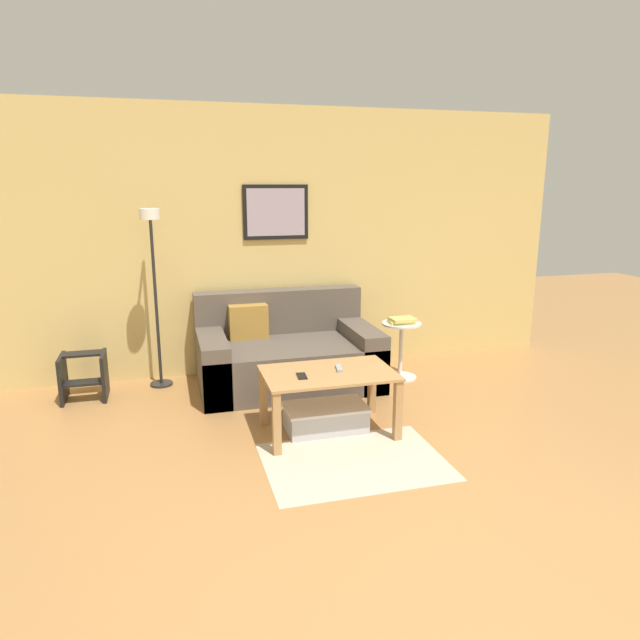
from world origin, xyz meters
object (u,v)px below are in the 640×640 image
object	(u,v)px
storage_bin	(326,417)
side_table	(401,345)
book_stack	(402,320)
floor_lamp	(153,269)
step_stool	(84,375)
coffee_table	(328,383)
couch	(286,355)
cell_phone	(302,376)
remote_control	(339,368)

from	to	relation	value
storage_bin	side_table	size ratio (longest dim) A/B	1.13
book_stack	side_table	bearing A→B (deg)	73.08
floor_lamp	side_table	world-z (taller)	floor_lamp
storage_bin	step_stool	size ratio (longest dim) A/B	1.55
floor_lamp	book_stack	bearing A→B (deg)	-7.33
coffee_table	floor_lamp	xyz separation A→B (m)	(-1.22, 1.27, 0.72)
coffee_table	book_stack	world-z (taller)	book_stack
couch	step_stool	bearing A→B (deg)	177.33
side_table	step_stool	xyz separation A→B (m)	(-2.87, 0.22, -0.11)
step_stool	cell_phone	bearing A→B (deg)	-37.77
floor_lamp	step_stool	distance (m)	1.10
couch	step_stool	distance (m)	1.78
storage_bin	coffee_table	bearing A→B (deg)	-72.32
floor_lamp	step_stool	world-z (taller)	floor_lamp
coffee_table	cell_phone	xyz separation A→B (m)	(-0.22, -0.05, 0.09)
remote_control	couch	bearing A→B (deg)	110.04
couch	book_stack	xyz separation A→B (m)	(1.09, -0.15, 0.30)
side_table	floor_lamp	bearing A→B (deg)	173.17
book_stack	remote_control	xyz separation A→B (m)	(-0.92, -0.95, -0.09)
coffee_table	side_table	xyz separation A→B (m)	(1.02, 1.00, -0.06)
coffee_table	step_stool	bearing A→B (deg)	146.72
cell_phone	step_stool	bearing A→B (deg)	147.69
coffee_table	storage_bin	xyz separation A→B (m)	(-0.01, 0.04, -0.29)
book_stack	cell_phone	size ratio (longest dim) A/B	1.79
storage_bin	floor_lamp	xyz separation A→B (m)	(-1.21, 1.23, 1.01)
storage_bin	step_stool	xyz separation A→B (m)	(-1.85, 1.18, 0.12)
cell_phone	floor_lamp	bearing A→B (deg)	132.62
coffee_table	step_stool	world-z (taller)	coffee_table
coffee_table	side_table	bearing A→B (deg)	44.57
side_table	book_stack	distance (m)	0.25
floor_lamp	cell_phone	world-z (taller)	floor_lamp
couch	book_stack	bearing A→B (deg)	-8.06
couch	floor_lamp	world-z (taller)	floor_lamp
side_table	remote_control	xyz separation A→B (m)	(-0.93, -0.97, 0.16)
side_table	cell_phone	world-z (taller)	side_table
book_stack	cell_phone	bearing A→B (deg)	-139.88
step_stool	remote_control	bearing A→B (deg)	-31.44
couch	remote_control	xyz separation A→B (m)	(0.17, -1.11, 0.21)
remote_control	storage_bin	bearing A→B (deg)	-173.10
couch	remote_control	size ratio (longest dim) A/B	10.82
storage_bin	side_table	distance (m)	1.43
couch	storage_bin	xyz separation A→B (m)	(0.07, -1.10, -0.18)
couch	floor_lamp	distance (m)	1.41
floor_lamp	remote_control	bearing A→B (deg)	-43.48
storage_bin	cell_phone	xyz separation A→B (m)	(-0.21, -0.09, 0.38)
couch	side_table	xyz separation A→B (m)	(1.09, -0.13, 0.05)
step_stool	book_stack	bearing A→B (deg)	-4.73
floor_lamp	remote_control	world-z (taller)	floor_lamp
side_table	book_stack	xyz separation A→B (m)	(-0.01, -0.02, 0.25)
coffee_table	floor_lamp	size ratio (longest dim) A/B	0.60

